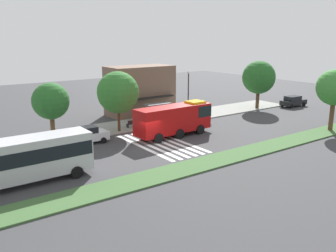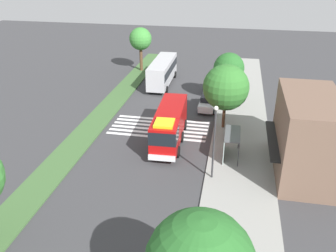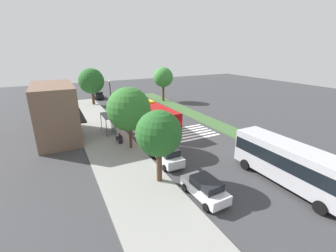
# 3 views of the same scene
# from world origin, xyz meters

# --- Properties ---
(ground_plane) EXTENTS (120.00, 120.00, 0.00)m
(ground_plane) POSITION_xyz_m (0.00, 0.00, 0.00)
(ground_plane) COLOR #38383A
(sidewalk) EXTENTS (60.00, 5.90, 0.14)m
(sidewalk) POSITION_xyz_m (0.00, 8.89, 0.07)
(sidewalk) COLOR gray
(sidewalk) RESTS_ON ground_plane
(median_strip) EXTENTS (60.00, 3.00, 0.14)m
(median_strip) POSITION_xyz_m (0.00, -7.44, 0.07)
(median_strip) COLOR #3D6033
(median_strip) RESTS_ON ground_plane
(crosswalk) EXTENTS (4.95, 10.69, 0.01)m
(crosswalk) POSITION_xyz_m (1.13, 0.00, 0.01)
(crosswalk) COLOR silver
(crosswalk) RESTS_ON ground_plane
(fire_truck) EXTENTS (9.67, 3.07, 3.71)m
(fire_truck) POSITION_xyz_m (4.36, 1.73, 2.04)
(fire_truck) COLOR #A50C0C
(fire_truck) RESTS_ON ground_plane
(parked_car_west) EXTENTS (4.29, 2.14, 1.69)m
(parked_car_west) POSITION_xyz_m (-11.66, 4.74, 0.87)
(parked_car_west) COLOR silver
(parked_car_west) RESTS_ON ground_plane
(parked_car_mid) EXTENTS (4.53, 2.17, 1.83)m
(parked_car_mid) POSITION_xyz_m (-5.24, 4.74, 0.93)
(parked_car_mid) COLOR silver
(parked_car_mid) RESTS_ON ground_plane
(transit_bus) EXTENTS (10.11, 2.92, 3.58)m
(transit_bus) POSITION_xyz_m (-13.33, -2.67, 2.12)
(transit_bus) COLOR #B2B2B7
(transit_bus) RESTS_ON ground_plane
(bus_stop_shelter) EXTENTS (3.50, 1.40, 2.46)m
(bus_stop_shelter) POSITION_xyz_m (6.14, 7.68, 1.89)
(bus_stop_shelter) COLOR #4C4C51
(bus_stop_shelter) RESTS_ON sidewalk
(bench_near_shelter) EXTENTS (1.60, 0.50, 0.90)m
(bench_near_shelter) POSITION_xyz_m (2.14, 7.64, 0.59)
(bench_near_shelter) COLOR black
(bench_near_shelter) RESTS_ON sidewalk
(street_lamp) EXTENTS (0.36, 0.36, 6.59)m
(street_lamp) POSITION_xyz_m (9.99, 6.54, 4.00)
(street_lamp) COLOR #2D2D30
(street_lamp) RESTS_ON sidewalk
(storefront_building) EXTENTS (9.44, 5.52, 6.98)m
(storefront_building) POSITION_xyz_m (7.22, 14.19, 3.49)
(storefront_building) COLOR brown
(storefront_building) RESTS_ON ground_plane
(sidewalk_tree_far_west) EXTENTS (3.85, 3.85, 6.33)m
(sidewalk_tree_far_west) POSITION_xyz_m (-8.03, 6.94, 4.52)
(sidewalk_tree_far_west) COLOR #513823
(sidewalk_tree_far_west) RESTS_ON sidewalk
(sidewalk_tree_west) EXTENTS (4.89, 4.89, 7.06)m
(sidewalk_tree_west) POSITION_xyz_m (-0.16, 6.94, 4.75)
(sidewalk_tree_west) COLOR #47301E
(sidewalk_tree_west) RESTS_ON sidewalk
(median_tree_far_west) EXTENTS (3.54, 3.54, 6.91)m
(median_tree_far_west) POSITION_xyz_m (-19.21, -7.44, 5.21)
(median_tree_far_west) COLOR #513823
(median_tree_far_west) RESTS_ON median_strip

